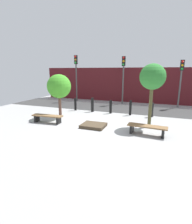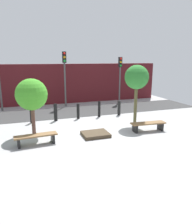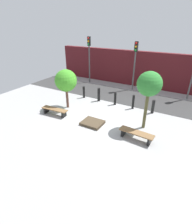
# 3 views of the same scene
# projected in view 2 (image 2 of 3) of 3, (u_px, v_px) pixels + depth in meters

# --- Properties ---
(ground_plane) EXTENTS (18.00, 18.00, 0.00)m
(ground_plane) POSITION_uv_depth(u_px,v_px,m) (92.00, 132.00, 10.64)
(ground_plane) COLOR #999999
(road_strip) EXTENTS (18.00, 3.13, 0.01)m
(road_strip) POSITION_uv_depth(u_px,v_px,m) (71.00, 112.00, 14.66)
(road_strip) COLOR #343434
(road_strip) RESTS_ON ground
(building_facade) EXTENTS (16.20, 0.50, 3.09)m
(building_facade) POSITION_uv_depth(u_px,v_px,m) (62.00, 84.00, 17.20)
(building_facade) COLOR #511419
(building_facade) RESTS_ON ground
(bench_left) EXTENTS (1.77, 0.55, 0.43)m
(bench_left) POSITION_uv_depth(u_px,v_px,m) (36.00, 137.00, 9.00)
(bench_left) COLOR black
(bench_left) RESTS_ON ground
(bench_right) EXTENTS (1.76, 0.58, 0.44)m
(bench_right) POSITION_uv_depth(u_px,v_px,m) (148.00, 125.00, 10.70)
(bench_right) COLOR black
(bench_right) RESTS_ON ground
(planter_bed) EXTENTS (1.20, 1.01, 0.16)m
(planter_bed) POSITION_uv_depth(u_px,v_px,m) (95.00, 134.00, 10.09)
(planter_bed) COLOR #423526
(planter_bed) RESTS_ON ground
(tree_behind_left_bench) EXTENTS (1.44, 1.44, 2.62)m
(tree_behind_left_bench) POSITION_uv_depth(u_px,v_px,m) (32.00, 95.00, 9.84)
(tree_behind_left_bench) COLOR brown
(tree_behind_left_bench) RESTS_ON ground
(tree_behind_right_bench) EXTENTS (1.26, 1.26, 3.17)m
(tree_behind_right_bench) POSITION_uv_depth(u_px,v_px,m) (137.00, 78.00, 11.39)
(tree_behind_right_bench) COLOR brown
(tree_behind_right_bench) RESTS_ON ground
(bollard_far_left) EXTENTS (0.17, 0.17, 0.90)m
(bollard_far_left) POSITION_uv_depth(u_px,v_px,m) (31.00, 115.00, 12.04)
(bollard_far_left) COLOR black
(bollard_far_left) RESTS_ON ground
(bollard_left) EXTENTS (0.20, 0.20, 0.99)m
(bollard_left) POSITION_uv_depth(u_px,v_px,m) (56.00, 112.00, 12.45)
(bollard_left) COLOR black
(bollard_left) RESTS_ON ground
(bollard_center) EXTENTS (0.17, 0.17, 0.90)m
(bollard_center) POSITION_uv_depth(u_px,v_px,m) (78.00, 111.00, 12.89)
(bollard_center) COLOR black
(bollard_center) RESTS_ON ground
(bollard_right) EXTENTS (0.16, 0.16, 0.97)m
(bollard_right) POSITION_uv_depth(u_px,v_px,m) (99.00, 109.00, 13.30)
(bollard_right) COLOR black
(bollard_right) RESTS_ON ground
(bollard_far_right) EXTENTS (0.19, 0.19, 0.90)m
(bollard_far_right) POSITION_uv_depth(u_px,v_px,m) (119.00, 108.00, 13.74)
(bollard_far_right) COLOR black
(bollard_far_right) RESTS_ON ground
(traffic_light_mid_west) EXTENTS (0.28, 0.27, 3.97)m
(traffic_light_mid_west) POSITION_uv_depth(u_px,v_px,m) (65.00, 69.00, 15.71)
(traffic_light_mid_west) COLOR #505050
(traffic_light_mid_west) RESTS_ON ground
(traffic_light_mid_east) EXTENTS (0.28, 0.27, 3.60)m
(traffic_light_mid_east) POSITION_uv_depth(u_px,v_px,m) (120.00, 72.00, 17.17)
(traffic_light_mid_east) COLOR #545454
(traffic_light_mid_east) RESTS_ON ground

